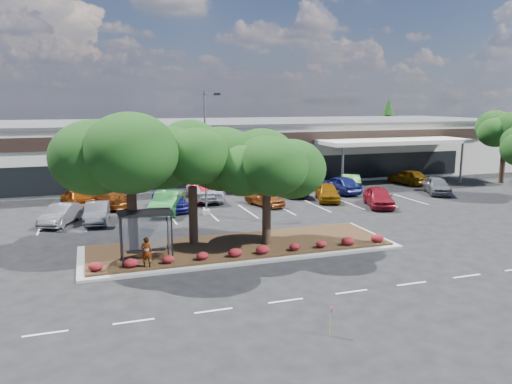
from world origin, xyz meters
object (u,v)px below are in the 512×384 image
object	(u,v)px
survey_stake	(331,317)
car_1	(97,213)
light_pole	(207,161)
car_0	(61,214)

from	to	relation	value
survey_stake	car_1	distance (m)	22.32
light_pole	survey_stake	size ratio (longest dim) A/B	8.18
survey_stake	car_1	world-z (taller)	car_1
light_pole	survey_stake	world-z (taller)	light_pole
car_0	car_1	size ratio (longest dim) A/B	0.99
light_pole	car_0	distance (m)	10.93
survey_stake	car_0	bearing A→B (deg)	115.30
light_pole	car_1	size ratio (longest dim) A/B	2.11
car_1	car_0	bearing A→B (deg)	179.37
car_0	survey_stake	bearing A→B (deg)	-41.34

